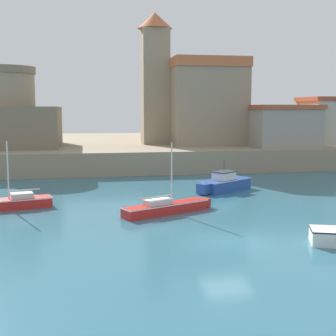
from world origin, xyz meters
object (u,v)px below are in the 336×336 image
motorboat_blue_0 (224,183)px  sailboat_red_3 (167,207)px  fortress (8,119)px  harbor_shed_mid_row (282,126)px  church (193,99)px  sailboat_red_2 (13,202)px

motorboat_blue_0 → sailboat_red_3: size_ratio=0.84×
fortress → harbor_shed_mid_row: (32.00, -5.34, -0.73)m
motorboat_blue_0 → sailboat_red_3: 9.92m
motorboat_blue_0 → church: church is taller
church → sailboat_red_3: bearing=-106.2°
motorboat_blue_0 → sailboat_red_2: (-16.53, -4.36, -0.19)m
sailboat_red_2 → fortress: (-3.87, 24.59, 5.22)m
motorboat_blue_0 → harbor_shed_mid_row: bearing=52.1°
sailboat_red_2 → harbor_shed_mid_row: size_ratio=0.73×
sailboat_red_3 → harbor_shed_mid_row: (17.91, 22.54, 4.51)m
sailboat_red_3 → harbor_shed_mid_row: harbor_shed_mid_row is taller
fortress → motorboat_blue_0: bearing=-44.8°
motorboat_blue_0 → harbor_shed_mid_row: harbor_shed_mid_row is taller
fortress → harbor_shed_mid_row: bearing=-9.5°
fortress → harbor_shed_mid_row: fortress is taller
motorboat_blue_0 → fortress: size_ratio=0.46×
motorboat_blue_0 → sailboat_red_2: bearing=-165.2°
fortress → harbor_shed_mid_row: 32.45m
harbor_shed_mid_row → sailboat_red_2: bearing=-145.6°
church → motorboat_blue_0: bearing=-96.9°
church → harbor_shed_mid_row: 13.11m
sailboat_red_2 → sailboat_red_3: sailboat_red_3 is taller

